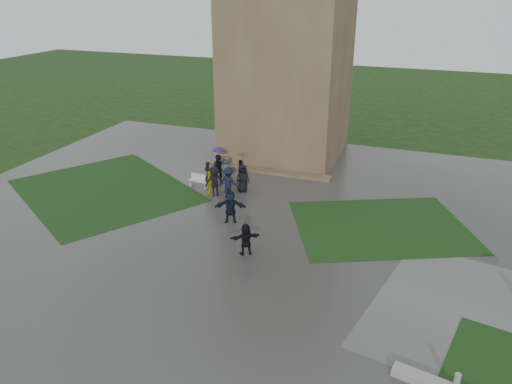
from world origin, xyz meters
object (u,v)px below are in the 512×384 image
(pedestrian_near, at_px, (246,239))
(pedestrian_mid, at_px, (230,207))
(tower, at_px, (288,31))
(bench, at_px, (200,180))

(pedestrian_near, bearing_deg, pedestrian_mid, -90.77)
(tower, relative_size, pedestrian_near, 11.27)
(bench, xyz_separation_m, pedestrian_near, (5.93, -6.97, 0.39))
(tower, distance_m, pedestrian_near, 17.54)
(tower, xyz_separation_m, pedestrian_near, (2.75, -15.27, -8.18))
(pedestrian_mid, bearing_deg, pedestrian_near, -74.31)
(bench, bearing_deg, tower, 75.91)
(tower, height_order, pedestrian_near, tower)
(bench, bearing_deg, pedestrian_mid, -39.17)
(tower, xyz_separation_m, pedestrian_mid, (0.69, -12.32, -8.07))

